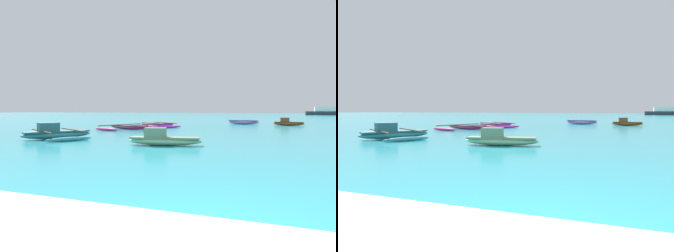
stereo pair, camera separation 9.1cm
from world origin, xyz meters
The scene contains 7 objects.
moored_boat_0 centered at (-2.64, 27.65, 0.23)m, with size 3.14×1.15×0.42m.
moored_boat_1 centered at (-9.76, 17.06, 0.16)m, with size 3.74×4.94×0.34m.
moored_boat_2 centered at (-3.84, 8.69, 0.25)m, with size 3.10×1.20×0.71m.
moored_boat_3 centered at (1.44, 26.60, 0.25)m, with size 2.74×0.96×0.72m.
moored_boat_4 centered at (-9.86, 9.46, 0.27)m, with size 4.18×3.74×0.81m.
moored_boat_5 centered at (-8.69, 20.32, 0.17)m, with size 4.09×3.78×0.38m.
distant_ferry centered at (12.43, 84.71, 0.87)m, with size 9.66×2.13×2.13m.
Camera 1 is at (0.49, -2.61, 1.45)m, focal length 32.00 mm.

